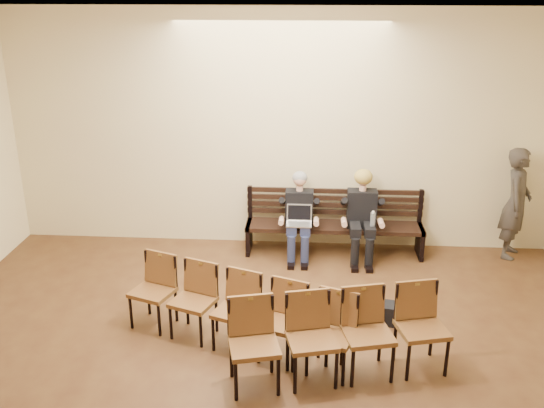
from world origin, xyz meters
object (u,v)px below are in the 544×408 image
(bench, at_px, (334,239))
(laptop, at_px, (299,224))
(bag, at_px, (386,313))
(water_bottle, at_px, (372,227))
(passerby, at_px, (517,195))
(chair_row_front, at_px, (236,312))
(seated_man, at_px, (299,218))
(seated_woman, at_px, (362,219))
(chair_row_back, at_px, (340,338))

(bench, height_order, laptop, laptop)
(bench, relative_size, bag, 7.78)
(bench, bearing_deg, water_bottle, -31.82)
(passerby, height_order, chair_row_front, passerby)
(chair_row_front, bearing_deg, bench, 86.26)
(seated_man, distance_m, water_bottle, 1.06)
(seated_man, relative_size, bag, 3.58)
(bag, bearing_deg, water_bottle, 91.78)
(seated_man, relative_size, chair_row_front, 0.45)
(bench, xyz_separation_m, chair_row_front, (-1.14, -2.53, 0.21))
(seated_woman, distance_m, laptop, 0.92)
(bench, relative_size, seated_man, 2.17)
(passerby, bearing_deg, seated_man, 117.39)
(seated_woman, relative_size, chair_row_front, 0.46)
(bag, bearing_deg, bench, 106.62)
(bag, height_order, passerby, passerby)
(passerby, distance_m, chair_row_front, 4.58)
(seated_woman, height_order, passerby, passerby)
(laptop, xyz_separation_m, water_bottle, (1.03, 0.01, -0.02))
(laptop, bearing_deg, seated_woman, 7.21)
(seated_man, bearing_deg, water_bottle, -11.04)
(seated_woman, bearing_deg, seated_man, 180.00)
(bag, xyz_separation_m, chair_row_back, (-0.59, -1.09, 0.33))
(bench, height_order, chair_row_back, chair_row_back)
(chair_row_front, bearing_deg, seated_woman, 78.19)
(seated_woman, distance_m, chair_row_back, 2.90)
(laptop, distance_m, water_bottle, 1.03)
(bench, height_order, bag, bench)
(seated_man, bearing_deg, passerby, 4.06)
(water_bottle, distance_m, bag, 1.64)
(bench, xyz_separation_m, seated_man, (-0.52, -0.12, 0.37))
(water_bottle, relative_size, bag, 0.68)
(chair_row_front, bearing_deg, passerby, 55.67)
(laptop, height_order, chair_row_front, chair_row_front)
(chair_row_back, bearing_deg, laptop, 86.40)
(seated_man, distance_m, laptop, 0.22)
(water_bottle, relative_size, chair_row_back, 0.10)
(water_bottle, distance_m, chair_row_back, 2.73)
(seated_man, distance_m, chair_row_back, 2.92)
(water_bottle, height_order, bag, water_bottle)
(seated_woman, xyz_separation_m, laptop, (-0.90, -0.22, -0.03))
(seated_man, relative_size, seated_woman, 0.99)
(seated_woman, bearing_deg, laptop, -166.48)
(bench, xyz_separation_m, chair_row_back, (-0.02, -2.99, 0.23))
(seated_man, xyz_separation_m, water_bottle, (1.04, -0.20, -0.03))
(bag, xyz_separation_m, chair_row_front, (-1.70, -0.62, 0.31))
(seated_woman, relative_size, laptop, 3.40)
(passerby, bearing_deg, laptop, 121.34)
(bag, xyz_separation_m, passerby, (2.02, 2.00, 0.82))
(seated_man, bearing_deg, seated_woman, 0.00)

